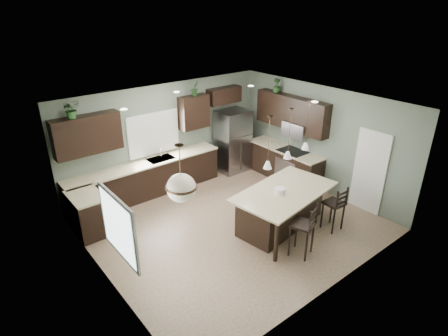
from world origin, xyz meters
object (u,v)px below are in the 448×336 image
(kitchen_island, at_px, (283,209))
(bar_stool_left, at_px, (302,230))
(refrigerator, at_px, (233,141))
(bar_stool_right, at_px, (333,208))
(serving_dish, at_px, (280,191))
(plant_back_left, at_px, (71,109))

(kitchen_island, distance_m, bar_stool_left, 1.04)
(refrigerator, height_order, kitchen_island, refrigerator)
(refrigerator, height_order, bar_stool_right, refrigerator)
(bar_stool_left, distance_m, bar_stool_right, 1.28)
(kitchen_island, bearing_deg, bar_stool_right, -51.79)
(kitchen_island, height_order, serving_dish, serving_dish)
(serving_dish, xyz_separation_m, bar_stool_left, (-0.27, -0.90, -0.41))
(kitchen_island, distance_m, plant_back_left, 5.15)
(kitchen_island, height_order, bar_stool_right, bar_stool_right)
(kitchen_island, relative_size, bar_stool_right, 2.19)
(bar_stool_left, bearing_deg, kitchen_island, 43.57)
(refrigerator, relative_size, kitchen_island, 0.78)
(bar_stool_right, xyz_separation_m, plant_back_left, (-4.05, 4.13, 2.06))
(refrigerator, bearing_deg, serving_dish, -112.58)
(plant_back_left, bearing_deg, kitchen_island, -46.08)
(refrigerator, distance_m, bar_stool_right, 3.89)
(bar_stool_left, distance_m, plant_back_left, 5.50)
(plant_back_left, bearing_deg, bar_stool_left, -57.11)
(kitchen_island, relative_size, bar_stool_left, 2.04)
(bar_stool_left, relative_size, plant_back_left, 2.90)
(serving_dish, xyz_separation_m, plant_back_left, (-3.05, 3.40, 1.61))
(serving_dish, relative_size, plant_back_left, 0.60)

